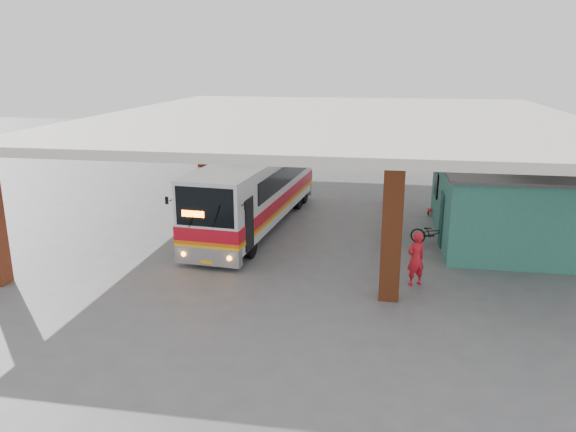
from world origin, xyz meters
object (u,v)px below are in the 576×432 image
(motorcycle, at_px, (433,234))
(red_chair, at_px, (435,207))
(coach_bus, at_px, (257,189))
(pedestrian, at_px, (416,259))

(motorcycle, relative_size, red_chair, 2.11)
(motorcycle, bearing_deg, red_chair, 10.52)
(coach_bus, relative_size, red_chair, 13.69)
(coach_bus, relative_size, pedestrian, 6.43)
(red_chair, bearing_deg, motorcycle, -95.06)
(coach_bus, height_order, red_chair, coach_bus)
(pedestrian, bearing_deg, red_chair, -130.85)
(pedestrian, distance_m, red_chair, 8.92)
(pedestrian, relative_size, red_chair, 2.13)
(motorcycle, xyz_separation_m, red_chair, (0.40, 4.55, -0.08))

